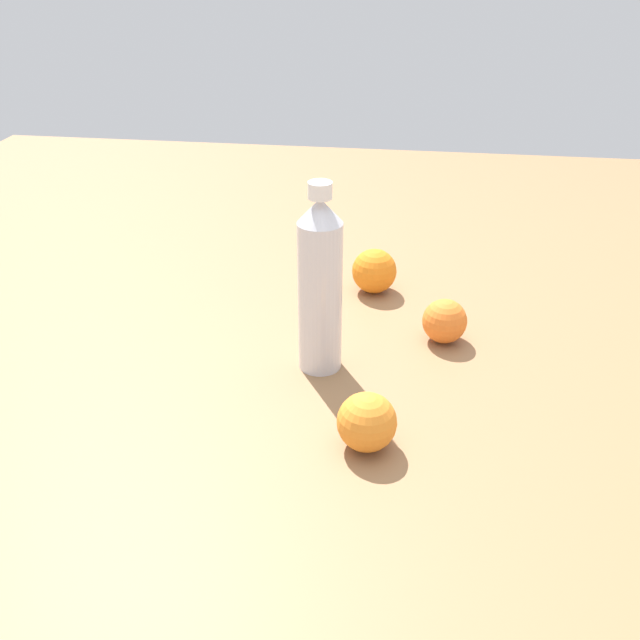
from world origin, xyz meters
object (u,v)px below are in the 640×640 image
(orange_1, at_px, (374,271))
(orange_0, at_px, (367,422))
(water_bottle, at_px, (320,285))
(orange_2, at_px, (445,321))

(orange_1, bearing_deg, orange_0, -176.97)
(water_bottle, distance_m, orange_2, 0.24)
(water_bottle, relative_size, orange_1, 3.59)
(water_bottle, height_order, orange_1, water_bottle)
(orange_1, height_order, orange_2, orange_1)
(orange_0, bearing_deg, water_bottle, 25.22)
(water_bottle, height_order, orange_2, water_bottle)
(orange_1, bearing_deg, water_bottle, 166.71)
(water_bottle, bearing_deg, orange_2, 147.23)
(orange_0, xyz_separation_m, orange_1, (0.45, 0.02, 0.00))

